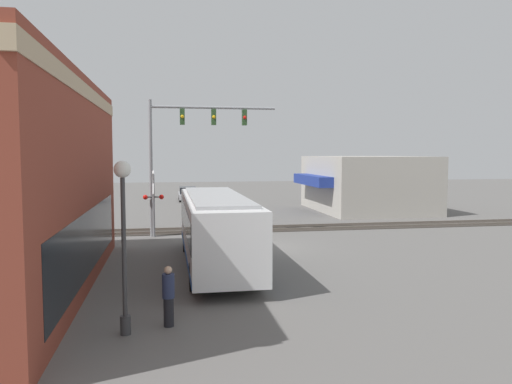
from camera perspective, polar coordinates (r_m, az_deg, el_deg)
The scene contains 11 objects.
ground_plane at distance 25.57m, azimuth 0.88°, elevation -6.34°, with size 120.00×120.00×0.00m, color #605E5B.
shop_building at distance 42.83m, azimuth 12.40°, elevation 0.97°, with size 10.93×9.47×4.55m.
city_bus at distance 21.17m, azimuth -4.61°, elevation -3.98°, with size 11.09×2.59×3.04m.
traffic_signal_gantry at distance 29.10m, azimuth -7.85°, elevation 6.32°, with size 0.42×7.30×7.82m.
crossing_signal at distance 29.00m, azimuth -11.64°, elevation -0.57°, with size 1.41×1.18×3.81m.
streetlamp at distance 13.44m, azimuth -14.89°, elevation -4.39°, with size 0.44×0.44×4.58m.
rail_track_near at distance 31.40m, azimuth -1.20°, elevation -4.28°, with size 2.60×60.00×0.15m.
parked_car_grey at distance 35.92m, azimuth -2.68°, elevation -2.12°, with size 4.72×1.82×1.49m.
parked_car_red at distance 43.24m, azimuth -3.94°, elevation -1.01°, with size 4.61×1.82×1.50m.
parked_car_silver at distance 51.10m, azimuth -7.81°, elevation -0.25°, with size 4.73×1.82×1.42m.
pedestrian_by_lamp at distance 14.21m, azimuth -9.97°, elevation -11.60°, with size 0.34×0.34×1.69m.
Camera 1 is at (-24.67, 4.77, 4.76)m, focal length 35.00 mm.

